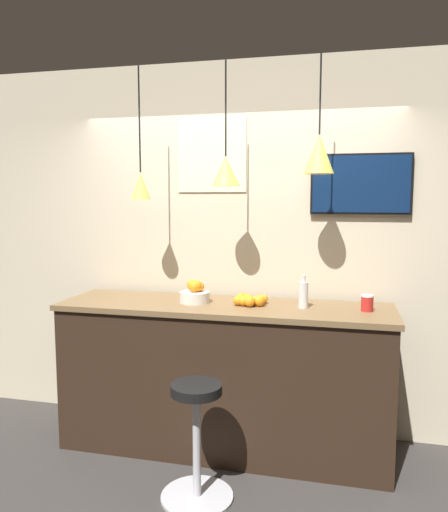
{
  "coord_description": "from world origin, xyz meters",
  "views": [
    {
      "loc": [
        0.83,
        -2.8,
        1.85
      ],
      "look_at": [
        0.0,
        0.63,
        1.44
      ],
      "focal_mm": 35.0,
      "sensor_mm": 36.0,
      "label": 1
    }
  ],
  "objects_px": {
    "juice_bottle": "(303,294)",
    "spread_jar": "(367,303)",
    "mounted_tv": "(361,184)",
    "bar_stool": "(197,433)",
    "fruit_bowl": "(195,293)"
  },
  "relations": [
    {
      "from": "bar_stool",
      "to": "juice_bottle",
      "type": "distance_m",
      "value": 1.17
    },
    {
      "from": "spread_jar",
      "to": "mounted_tv",
      "type": "bearing_deg",
      "value": 98.59
    },
    {
      "from": "juice_bottle",
      "to": "spread_jar",
      "type": "bearing_deg",
      "value": 0.0
    },
    {
      "from": "fruit_bowl",
      "to": "mounted_tv",
      "type": "distance_m",
      "value": 1.45
    },
    {
      "from": "fruit_bowl",
      "to": "mounted_tv",
      "type": "bearing_deg",
      "value": 17.82
    },
    {
      "from": "fruit_bowl",
      "to": "juice_bottle",
      "type": "relative_size",
      "value": 0.97
    },
    {
      "from": "bar_stool",
      "to": "spread_jar",
      "type": "distance_m",
      "value": 1.41
    },
    {
      "from": "bar_stool",
      "to": "mounted_tv",
      "type": "relative_size",
      "value": 1.01
    },
    {
      "from": "fruit_bowl",
      "to": "mounted_tv",
      "type": "height_order",
      "value": "mounted_tv"
    },
    {
      "from": "bar_stool",
      "to": "spread_jar",
      "type": "xyz_separation_m",
      "value": [
        1.01,
        0.67,
        0.72
      ]
    },
    {
      "from": "spread_jar",
      "to": "mounted_tv",
      "type": "distance_m",
      "value": 0.89
    },
    {
      "from": "juice_bottle",
      "to": "mounted_tv",
      "type": "xyz_separation_m",
      "value": [
        0.37,
        0.38,
        0.77
      ]
    },
    {
      "from": "bar_stool",
      "to": "juice_bottle",
      "type": "xyz_separation_m",
      "value": [
        0.58,
        0.67,
        0.76
      ]
    },
    {
      "from": "juice_bottle",
      "to": "spread_jar",
      "type": "xyz_separation_m",
      "value": [
        0.43,
        0.0,
        -0.04
      ]
    },
    {
      "from": "fruit_bowl",
      "to": "mounted_tv",
      "type": "relative_size",
      "value": 0.3
    }
  ]
}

